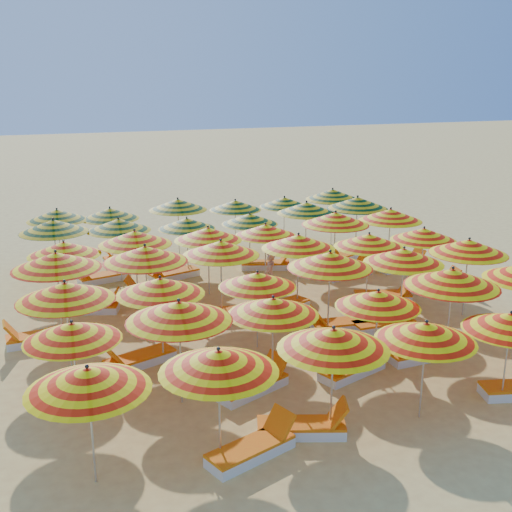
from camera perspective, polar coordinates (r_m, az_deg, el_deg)
name	(u,v)px	position (r m, az deg, el deg)	size (l,w,h in m)	color
ground	(262,313)	(18.73, 0.51, -5.11)	(120.00, 120.00, 0.00)	#EDC969
umbrella_0	(88,379)	(11.00, -14.72, -10.55)	(2.71, 2.71, 2.20)	silver
umbrella_1	(219,361)	(11.22, -3.35, -9.31)	(2.60, 2.60, 2.23)	silver
umbrella_2	(333,339)	(12.12, 6.89, -7.34)	(2.27, 2.27, 2.25)	silver
umbrella_3	(426,332)	(13.06, 14.86, -6.55)	(2.64, 2.64, 2.12)	silver
umbrella_4	(510,322)	(14.25, 21.68, -5.47)	(2.43, 2.43, 2.06)	silver
umbrella_6	(72,332)	(13.27, -16.03, -6.49)	(1.97, 1.97, 2.07)	silver
umbrella_7	(179,311)	(13.21, -6.86, -4.91)	(2.86, 2.86, 2.35)	silver
umbrella_8	(273,306)	(13.94, 1.52, -4.50)	(2.39, 2.39, 2.13)	silver
umbrella_9	(378,299)	(14.79, 10.79, -3.78)	(2.46, 2.46, 2.07)	silver
umbrella_10	(452,278)	(15.78, 17.05, -1.88)	(2.72, 2.72, 2.38)	silver
umbrella_12	(65,292)	(14.91, -16.60, -3.06)	(2.87, 2.87, 2.33)	silver
umbrella_13	(160,286)	(15.16, -8.51, -2.68)	(2.39, 2.39, 2.21)	silver
umbrella_14	(257,280)	(15.87, 0.12, -2.12)	(2.09, 2.09, 2.06)	silver
umbrella_15	(330,260)	(16.67, 6.60, -0.37)	(2.90, 2.90, 2.37)	silver
umbrella_16	(404,256)	(17.63, 13.00, 0.00)	(2.69, 2.69, 2.29)	silver
umbrella_17	(469,247)	(18.92, 18.39, 0.78)	(2.29, 2.29, 2.32)	silver
umbrella_18	(56,261)	(17.12, -17.34, -0.41)	(2.47, 2.47, 2.42)	silver
umbrella_19	(145,254)	(17.26, -9.83, 0.17)	(2.58, 2.58, 2.40)	silver
umbrella_20	(221,248)	(17.88, -3.15, 0.70)	(2.60, 2.60, 2.31)	silver
umbrella_21	(298,242)	(18.65, 3.79, 1.28)	(2.62, 2.62, 2.29)	silver
umbrella_22	(369,241)	(19.32, 10.01, 1.36)	(2.16, 2.16, 2.21)	silver
umbrella_23	(424,234)	(20.56, 14.69, 1.88)	(2.35, 2.35, 2.17)	silver
umbrella_24	(64,249)	(19.02, -16.70, 0.64)	(2.68, 2.68, 2.19)	silver
umbrella_25	(135,238)	(19.28, -10.72, 1.60)	(2.20, 2.20, 2.32)	silver
umbrella_26	(208,234)	(19.78, -4.29, 1.97)	(2.48, 2.48, 2.23)	silver
umbrella_27	(266,230)	(20.63, 0.86, 2.31)	(2.57, 2.57, 2.11)	silver
umbrella_28	(335,219)	(21.36, 7.08, 3.31)	(2.93, 2.93, 2.38)	silver
umbrella_29	(391,215)	(22.52, 11.87, 3.59)	(2.39, 2.39, 2.31)	silver
umbrella_30	(53,226)	(21.40, -17.56, 2.55)	(2.26, 2.26, 2.32)	silver
umbrella_31	(119,225)	(21.45, -12.12, 2.73)	(2.76, 2.76, 2.22)	silver
umbrella_32	(187,223)	(21.88, -6.17, 2.90)	(2.04, 2.04, 2.06)	silver
umbrella_33	(250,219)	(22.33, -0.57, 3.32)	(2.48, 2.48, 2.09)	silver
umbrella_34	(306,208)	(23.40, 4.50, 4.30)	(2.67, 2.67, 2.28)	silver
umbrella_35	(357,203)	(24.00, 9.00, 4.69)	(2.40, 2.40, 2.40)	silver
umbrella_36	(57,215)	(23.42, -17.26, 3.50)	(2.24, 2.24, 2.23)	silver
umbrella_37	(110,214)	(23.40, -12.85, 3.70)	(2.37, 2.37, 2.18)	silver
umbrella_38	(178,205)	(24.01, -6.97, 4.56)	(2.18, 2.18, 2.30)	silver
umbrella_39	(235,205)	(24.58, -1.86, 4.54)	(2.53, 2.53, 2.11)	silver
umbrella_40	(284,202)	(25.30, 2.54, 4.82)	(2.57, 2.57, 2.09)	silver
umbrella_41	(333,194)	(25.85, 6.82, 5.45)	(2.56, 2.56, 2.33)	silver
lounger_0	(253,449)	(12.21, -0.31, -16.77)	(1.83, 1.14, 0.69)	white
lounger_1	(304,427)	(12.87, 4.25, -14.93)	(1.83, 1.11, 0.69)	white
lounger_4	(254,385)	(14.33, -0.21, -11.42)	(1.82, 1.23, 0.69)	white
lounger_5	(351,369)	(15.20, 8.40, -9.93)	(1.83, 1.14, 0.69)	white
lounger_6	(419,353)	(16.31, 14.29, -8.40)	(1.76, 0.67, 0.69)	white
lounger_7	(138,359)	(15.78, -10.42, -9.01)	(1.83, 1.13, 0.69)	white
lounger_8	(341,324)	(17.68, 7.59, -6.05)	(1.78, 0.75, 0.69)	white
lounger_9	(385,324)	(17.91, 11.40, -5.95)	(1.74, 0.59, 0.69)	white
lounger_10	(39,338)	(17.62, -18.74, -6.89)	(1.77, 0.69, 0.69)	white
lounger_11	(169,318)	(18.13, -7.76, -5.49)	(1.83, 1.16, 0.69)	white
lounger_12	(244,312)	(18.41, -1.05, -4.99)	(1.81, 0.87, 0.69)	white
lounger_13	(282,307)	(18.77, 2.32, -4.58)	(1.82, 1.25, 0.69)	white
lounger_14	(384,296)	(20.08, 11.33, -3.49)	(1.83, 1.11, 0.69)	white
lounger_15	(433,285)	(21.49, 15.46, -2.46)	(1.80, 0.82, 0.69)	white
lounger_16	(91,307)	(19.40, -14.49, -4.40)	(1.83, 1.08, 0.69)	white
lounger_17	(153,293)	(20.15, -9.15, -3.31)	(1.83, 1.14, 0.69)	white
lounger_18	(348,272)	(22.19, 8.21, -1.44)	(1.82, 0.95, 0.69)	white
lounger_19	(402,266)	(23.31, 12.85, -0.83)	(1.79, 0.78, 0.69)	white
lounger_20	(103,277)	(22.07, -13.45, -1.83)	(1.82, 0.99, 0.69)	white
lounger_21	(173,274)	(21.95, -7.40, -1.60)	(1.83, 1.04, 0.69)	white
lounger_22	(267,264)	(22.85, 0.96, -0.76)	(1.83, 1.09, 0.69)	white
lounger_23	(343,257)	(24.03, 7.77, -0.06)	(1.82, 1.26, 0.69)	white
lounger_24	(126,258)	(24.06, -11.46, -0.21)	(1.79, 0.80, 0.69)	white
beachgoer_a	(270,275)	(19.74, 1.24, -1.73)	(0.53, 0.35, 1.47)	tan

